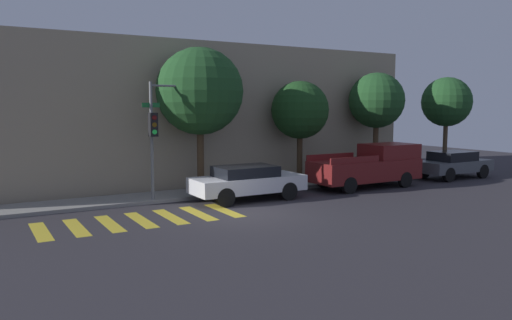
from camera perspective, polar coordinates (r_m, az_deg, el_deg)
The scene contains 12 objects.
ground_plane at distance 17.54m, azimuth -1.81°, elevation -6.17°, with size 60.00×60.00×0.00m, color #2D2B30.
sidewalk at distance 21.28m, azimuth -7.22°, elevation -3.83°, with size 26.00×2.06×0.14m, color gray.
building_row at distance 25.11m, azimuth -11.26°, elevation 5.11°, with size 26.00×6.00×6.68m, color gray.
crosswalk at distance 17.03m, azimuth -13.02°, elevation -6.69°, with size 6.59×2.60×0.00m.
traffic_light_pole at distance 19.58m, azimuth -10.77°, elevation 4.49°, with size 2.03×0.56×4.68m.
sedan_near_corner at distance 19.90m, azimuth -1.00°, elevation -2.46°, with size 4.55×1.84×1.39m.
pickup_truck at distance 23.70m, azimuth 12.93°, elevation -0.65°, with size 5.39×1.96×1.98m.
sedan_middle at distance 27.96m, azimuth 21.62°, elevation -0.40°, with size 4.23×1.79×1.42m.
tree_near_corner at distance 21.37m, azimuth -6.45°, elevation 7.78°, with size 3.69×3.69×6.23m.
tree_midblock at distance 23.91m, azimuth 5.06°, elevation 5.67°, with size 2.75×2.75×4.95m.
tree_far_end at distance 27.00m, azimuth 13.62°, elevation 6.59°, with size 2.90×2.90×5.50m.
tree_behind_truck at distance 31.00m, azimuth 20.96°, elevation 6.18°, with size 2.85×2.85×5.42m.
Camera 1 is at (-8.09, -15.11, 3.74)m, focal length 35.00 mm.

